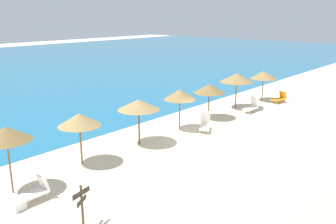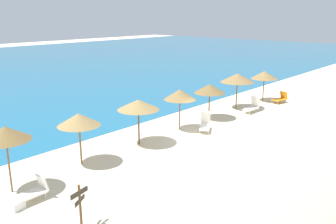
{
  "view_description": "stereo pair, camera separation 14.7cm",
  "coord_description": "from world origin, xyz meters",
  "px_view_note": "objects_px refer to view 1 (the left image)",
  "views": [
    {
      "loc": [
        -17.45,
        -11.87,
        7.28
      ],
      "look_at": [
        -0.83,
        2.54,
        1.33
      ],
      "focal_mm": 38.87,
      "sensor_mm": 36.0,
      "label": 1
    },
    {
      "loc": [
        -17.35,
        -11.98,
        7.28
      ],
      "look_at": [
        -0.83,
        2.54,
        1.33
      ],
      "focal_mm": 38.87,
      "sensor_mm": 36.0,
      "label": 2
    }
  ],
  "objects_px": {
    "lounge_chair_1": "(280,98)",
    "lounge_chair_3": "(205,124)",
    "beach_umbrella_3": "(180,95)",
    "beach_umbrella_5": "(237,78)",
    "beach_umbrella_2": "(139,105)",
    "lounge_chair_0": "(33,192)",
    "wooden_signpost": "(82,202)",
    "beach_umbrella_1": "(79,120)",
    "beach_umbrella_0": "(6,134)",
    "lounge_chair_2": "(252,106)",
    "beach_umbrella_6": "(264,75)",
    "cooler_box": "(18,206)",
    "beach_umbrella_4": "(209,89)"
  },
  "relations": [
    {
      "from": "beach_umbrella_1",
      "to": "wooden_signpost",
      "type": "height_order",
      "value": "beach_umbrella_1"
    },
    {
      "from": "beach_umbrella_3",
      "to": "lounge_chair_2",
      "type": "xyz_separation_m",
      "value": [
        7.11,
        -1.33,
        -1.91
      ]
    },
    {
      "from": "beach_umbrella_6",
      "to": "lounge_chair_2",
      "type": "relative_size",
      "value": 1.73
    },
    {
      "from": "beach_umbrella_3",
      "to": "lounge_chair_3",
      "type": "bearing_deg",
      "value": -52.02
    },
    {
      "from": "beach_umbrella_3",
      "to": "beach_umbrella_5",
      "type": "bearing_deg",
      "value": 1.14
    },
    {
      "from": "beach_umbrella_0",
      "to": "beach_umbrella_2",
      "type": "relative_size",
      "value": 1.1
    },
    {
      "from": "beach_umbrella_3",
      "to": "lounge_chair_3",
      "type": "distance_m",
      "value": 2.52
    },
    {
      "from": "lounge_chair_1",
      "to": "wooden_signpost",
      "type": "bearing_deg",
      "value": 109.57
    },
    {
      "from": "lounge_chair_0",
      "to": "beach_umbrella_1",
      "type": "bearing_deg",
      "value": -66.53
    },
    {
      "from": "lounge_chair_1",
      "to": "cooler_box",
      "type": "distance_m",
      "value": 23.16
    },
    {
      "from": "beach_umbrella_1",
      "to": "lounge_chair_2",
      "type": "bearing_deg",
      "value": -5.82
    },
    {
      "from": "wooden_signpost",
      "to": "cooler_box",
      "type": "height_order",
      "value": "wooden_signpost"
    },
    {
      "from": "beach_umbrella_2",
      "to": "lounge_chair_3",
      "type": "relative_size",
      "value": 1.59
    },
    {
      "from": "beach_umbrella_1",
      "to": "beach_umbrella_5",
      "type": "xyz_separation_m",
      "value": [
        14.75,
        -0.01,
        0.15
      ]
    },
    {
      "from": "lounge_chair_1",
      "to": "lounge_chair_3",
      "type": "height_order",
      "value": "lounge_chair_3"
    },
    {
      "from": "lounge_chair_1",
      "to": "lounge_chair_3",
      "type": "xyz_separation_m",
      "value": [
        -10.36,
        0.38,
        0.04
      ]
    },
    {
      "from": "beach_umbrella_3",
      "to": "cooler_box",
      "type": "height_order",
      "value": "beach_umbrella_3"
    },
    {
      "from": "beach_umbrella_6",
      "to": "lounge_chair_1",
      "type": "distance_m",
      "value": 2.39
    },
    {
      "from": "lounge_chair_2",
      "to": "wooden_signpost",
      "type": "distance_m",
      "value": 18.28
    },
    {
      "from": "beach_umbrella_1",
      "to": "lounge_chair_1",
      "type": "xyz_separation_m",
      "value": [
        18.89,
        -1.83,
        -1.93
      ]
    },
    {
      "from": "beach_umbrella_5",
      "to": "beach_umbrella_6",
      "type": "height_order",
      "value": "beach_umbrella_5"
    },
    {
      "from": "beach_umbrella_1",
      "to": "lounge_chair_1",
      "type": "relative_size",
      "value": 1.8
    },
    {
      "from": "beach_umbrella_6",
      "to": "lounge_chair_0",
      "type": "xyz_separation_m",
      "value": [
        -22.04,
        -1.21,
        -1.88
      ]
    },
    {
      "from": "lounge_chair_1",
      "to": "beach_umbrella_5",
      "type": "bearing_deg",
      "value": 78.69
    },
    {
      "from": "beach_umbrella_6",
      "to": "cooler_box",
      "type": "distance_m",
      "value": 22.92
    },
    {
      "from": "beach_umbrella_6",
      "to": "cooler_box",
      "type": "xyz_separation_m",
      "value": [
        -22.78,
        -1.38,
        -2.1
      ]
    },
    {
      "from": "beach_umbrella_5",
      "to": "beach_umbrella_2",
      "type": "bearing_deg",
      "value": -179.52
    },
    {
      "from": "lounge_chair_0",
      "to": "lounge_chair_3",
      "type": "bearing_deg",
      "value": -90.21
    },
    {
      "from": "beach_umbrella_5",
      "to": "cooler_box",
      "type": "relative_size",
      "value": 5.46
    },
    {
      "from": "beach_umbrella_2",
      "to": "lounge_chair_1",
      "type": "height_order",
      "value": "beach_umbrella_2"
    },
    {
      "from": "beach_umbrella_0",
      "to": "lounge_chair_3",
      "type": "height_order",
      "value": "beach_umbrella_0"
    },
    {
      "from": "beach_umbrella_3",
      "to": "beach_umbrella_5",
      "type": "relative_size",
      "value": 0.95
    },
    {
      "from": "beach_umbrella_0",
      "to": "beach_umbrella_4",
      "type": "distance_m",
      "value": 14.65
    },
    {
      "from": "beach_umbrella_4",
      "to": "lounge_chair_2",
      "type": "relative_size",
      "value": 1.68
    },
    {
      "from": "lounge_chair_2",
      "to": "wooden_signpost",
      "type": "relative_size",
      "value": 0.92
    },
    {
      "from": "wooden_signpost",
      "to": "beach_umbrella_4",
      "type": "bearing_deg",
      "value": 4.83
    },
    {
      "from": "wooden_signpost",
      "to": "beach_umbrella_1",
      "type": "bearing_deg",
      "value": 41.24
    },
    {
      "from": "beach_umbrella_0",
      "to": "lounge_chair_1",
      "type": "height_order",
      "value": "beach_umbrella_0"
    },
    {
      "from": "beach_umbrella_6",
      "to": "lounge_chair_3",
      "type": "distance_m",
      "value": 10.2
    },
    {
      "from": "beach_umbrella_3",
      "to": "beach_umbrella_4",
      "type": "relative_size",
      "value": 1.07
    },
    {
      "from": "beach_umbrella_2",
      "to": "wooden_signpost",
      "type": "distance_m",
      "value": 8.7
    },
    {
      "from": "beach_umbrella_0",
      "to": "beach_umbrella_2",
      "type": "bearing_deg",
      "value": 1.22
    },
    {
      "from": "beach_umbrella_5",
      "to": "beach_umbrella_6",
      "type": "bearing_deg",
      "value": -5.87
    },
    {
      "from": "beach_umbrella_2",
      "to": "beach_umbrella_5",
      "type": "relative_size",
      "value": 0.94
    },
    {
      "from": "beach_umbrella_5",
      "to": "lounge_chair_2",
      "type": "height_order",
      "value": "beach_umbrella_5"
    },
    {
      "from": "lounge_chair_2",
      "to": "lounge_chair_1",
      "type": "bearing_deg",
      "value": -93.08
    },
    {
      "from": "beach_umbrella_2",
      "to": "beach_umbrella_5",
      "type": "xyz_separation_m",
      "value": [
        10.82,
        0.09,
        0.12
      ]
    },
    {
      "from": "beach_umbrella_2",
      "to": "beach_umbrella_6",
      "type": "height_order",
      "value": "beach_umbrella_2"
    },
    {
      "from": "lounge_chair_0",
      "to": "wooden_signpost",
      "type": "relative_size",
      "value": 0.92
    },
    {
      "from": "beach_umbrella_2",
      "to": "wooden_signpost",
      "type": "xyz_separation_m",
      "value": [
        -7.28,
        -4.56,
        -1.36
      ]
    }
  ]
}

